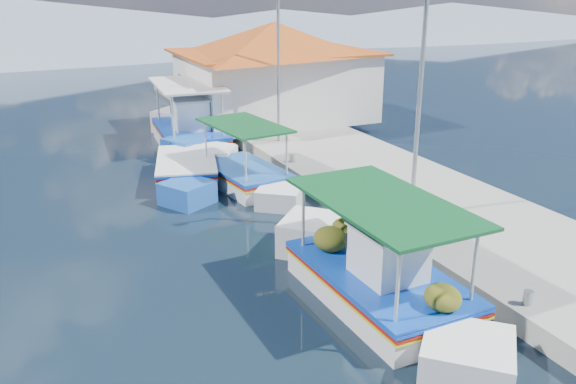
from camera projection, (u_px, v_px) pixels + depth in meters
name	position (u px, v px, depth m)	size (l,w,h in m)	color
ground	(292.00, 298.00, 13.20)	(160.00, 160.00, 0.00)	black
quay	(372.00, 177.00, 20.59)	(5.00, 44.00, 0.50)	gray
bollards	(330.00, 180.00, 18.98)	(0.20, 17.20, 0.30)	#A5A8AD
main_caique	(376.00, 279.00, 12.99)	(2.42, 7.95, 2.62)	silver
caique_green_canopy	(245.00, 176.00, 20.34)	(2.43, 6.39, 2.41)	silver
caique_blue_hull	(186.00, 171.00, 20.98)	(3.15, 6.50, 1.20)	#1C54AD
caique_far	(189.00, 134.00, 25.12)	(2.94, 8.43, 2.96)	silver
harbor_building	(275.00, 69.00, 27.56)	(10.49, 10.49, 4.40)	white
lamp_post_near	(417.00, 95.00, 15.42)	(1.21, 0.14, 6.00)	#A5A8AD
lamp_post_far	(276.00, 57.00, 23.11)	(1.21, 0.14, 6.00)	#A5A8AD
mountain_ridge	(122.00, 27.00, 63.00)	(171.40, 96.00, 5.50)	slate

